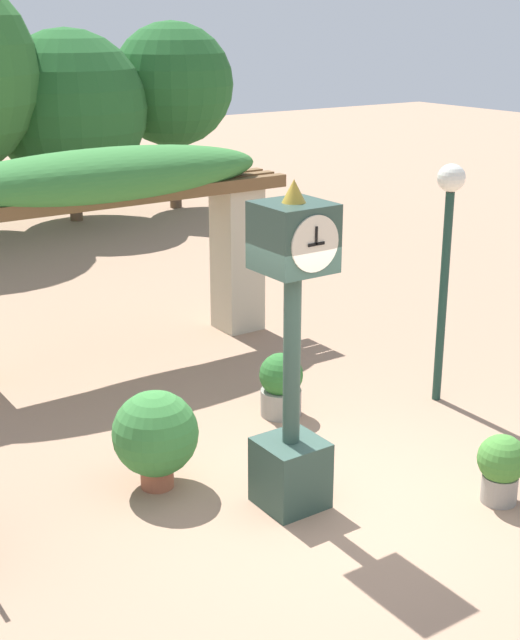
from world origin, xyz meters
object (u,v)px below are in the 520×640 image
lamp_post (447,234)px  potted_plant_near_right (281,384)px  pedestal_clock (292,357)px  potted_plant_near_left (155,435)px  potted_plant_far_left (501,466)px

lamp_post → potted_plant_near_right: bearing=158.7°
pedestal_clock → potted_plant_near_left: (-0.87, 1.00, -0.93)m
potted_plant_near_left → potted_plant_far_left: bearing=-39.4°
potted_plant_near_right → potted_plant_far_left: size_ratio=1.10×
lamp_post → pedestal_clock: bearing=-161.4°
pedestal_clock → potted_plant_near_right: pedestal_clock is taller
potted_plant_far_left → potted_plant_near_left: bearing=140.6°
potted_plant_near_left → potted_plant_far_left: 3.26m
potted_plant_far_left → pedestal_clock: bearing=146.9°
pedestal_clock → potted_plant_far_left: bearing=-33.1°
potted_plant_far_left → lamp_post: bearing=59.0°
potted_plant_far_left → lamp_post: (1.22, 2.04, 1.65)m
pedestal_clock → lamp_post: pedestal_clock is taller
pedestal_clock → potted_plant_near_left: size_ratio=3.11×
potted_plant_near_left → lamp_post: size_ratio=0.35×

